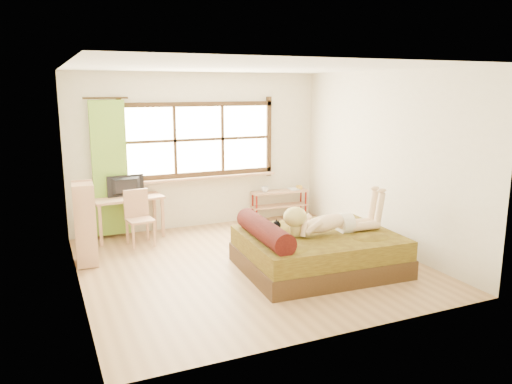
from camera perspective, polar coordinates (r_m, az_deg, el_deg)
name	(u,v)px	position (r m, az deg, el deg)	size (l,w,h in m)	color
floor	(249,264)	(7.10, -0.78, -8.25)	(4.50, 4.50, 0.00)	#9E754C
ceiling	(249,67)	(6.67, -0.84, 14.08)	(4.50, 4.50, 0.00)	white
wall_back	(199,151)	(8.85, -6.53, 4.69)	(4.50, 4.50, 0.00)	silver
wall_front	(341,205)	(4.81, 9.74, -1.43)	(4.50, 4.50, 0.00)	silver
wall_left	(73,182)	(6.25, -20.18, 1.07)	(4.50, 4.50, 0.00)	silver
wall_right	(384,160)	(7.90, 14.41, 3.55)	(4.50, 4.50, 0.00)	silver
window	(199,142)	(8.80, -6.50, 5.70)	(2.80, 0.16, 1.46)	#FFEDBF
curtain	(110,169)	(8.44, -16.36, 2.57)	(0.55, 0.10, 2.20)	#579629
bed	(315,250)	(6.86, 6.77, -6.62)	(2.12, 1.74, 0.77)	black
woman	(331,211)	(6.77, 8.57, -2.18)	(1.43, 0.41, 0.61)	beige
kitten	(268,229)	(6.54, 1.33, -4.21)	(0.31, 0.12, 0.24)	black
desk	(128,203)	(8.39, -14.42, -1.19)	(1.16, 0.63, 0.69)	tan
monitor	(127,186)	(8.39, -14.56, 0.64)	(0.60, 0.08, 0.35)	black
chair	(138,214)	(8.08, -13.29, -2.50)	(0.43, 0.43, 0.87)	tan
pipe_shelf	(280,198)	(9.41, 2.75, -0.71)	(1.10, 0.34, 0.61)	tan
cup	(265,189)	(9.23, 1.04, 0.32)	(0.14, 0.14, 0.11)	gray
book	(289,189)	(9.46, 3.79, 0.30)	(0.18, 0.25, 0.02)	gray
bookshelf	(85,223)	(7.36, -18.96, -3.41)	(0.31, 0.52, 1.15)	tan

